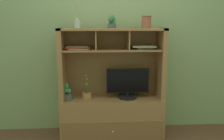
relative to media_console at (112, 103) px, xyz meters
name	(u,v)px	position (x,y,z in m)	size (l,w,h in m)	color
floor_plane	(112,135)	(0.00, -0.01, -0.46)	(6.00, 6.00, 0.02)	brown
back_wall	(111,31)	(0.00, 0.24, 0.95)	(6.00, 0.02, 2.80)	#89A271
media_console	(112,103)	(0.00, 0.00, 0.00)	(1.35, 0.47, 1.44)	#A57548
tv_monitor	(128,85)	(0.20, -0.03, 0.25)	(0.56, 0.25, 0.39)	black
potted_orchid	(87,95)	(-0.33, 0.00, 0.13)	(0.14, 0.14, 0.32)	#B87C45
potted_fern	(67,94)	(-0.59, -0.04, 0.15)	(0.16, 0.16, 0.22)	#4E5252
magazine_stack_left	(78,47)	(-0.43, 0.03, 0.75)	(0.34, 0.23, 0.04)	beige
magazine_stack_centre	(143,47)	(0.41, 0.00, 0.75)	(0.30, 0.26, 0.04)	gray
diffuser_bottle	(77,23)	(-0.44, 0.02, 1.05)	(0.08, 0.08, 0.28)	#AABCB6
potted_succulent	(112,22)	(0.00, 0.01, 1.07)	(0.12, 0.12, 0.16)	#45535B
ceramic_vase	(146,22)	(0.44, -0.01, 1.08)	(0.12, 0.12, 0.16)	brown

